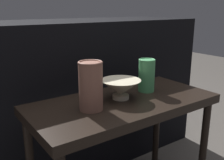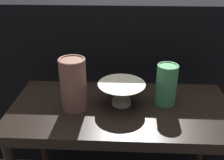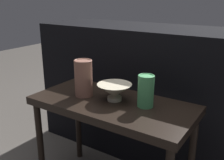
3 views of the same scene
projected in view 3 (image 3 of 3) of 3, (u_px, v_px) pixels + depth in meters
The scene contains 5 objects.
table at pixel (112, 113), 1.34m from camera, with size 0.83×0.40×0.56m.
couch_backdrop at pixel (155, 92), 1.78m from camera, with size 1.63×0.50×0.87m.
bowl at pixel (115, 91), 1.32m from camera, with size 0.18×0.18×0.09m.
vase_textured_left at pixel (83, 78), 1.37m from camera, with size 0.10×0.10×0.19m.
vase_colorful_right at pixel (146, 91), 1.24m from camera, with size 0.08×0.08×0.16m.
Camera 3 is at (0.67, -1.02, 1.07)m, focal length 42.00 mm.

